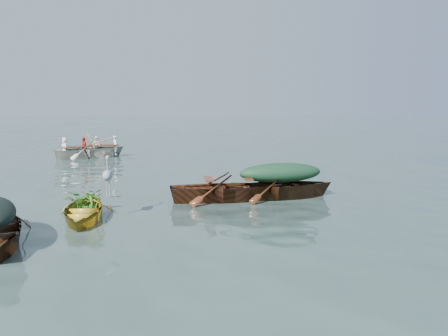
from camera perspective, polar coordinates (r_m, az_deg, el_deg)
The scene contains 11 objects.
ground at distance 10.23m, azimuth -1.57°, elevation -5.83°, with size 140.00×140.00×0.00m, color #354B45.
yellow_dinghy at distance 10.09m, azimuth -17.91°, elevation -6.45°, with size 1.20×2.78×0.73m, color gold.
green_tarp_boat at distance 11.82m, azimuth 7.34°, elevation -3.90°, with size 1.27×4.10×0.94m, color #482811.
open_wooden_boat at distance 11.43m, azimuth 0.51°, elevation -4.26°, with size 1.30×4.17×0.96m, color brown.
rowed_boat at distance 20.85m, azimuth -16.94°, elevation 1.25°, with size 1.33×4.43×1.06m, color white.
green_tarp_cover at distance 11.68m, azimuth 7.41°, elevation -0.41°, with size 0.70×2.25×0.52m, color #173823.
thwart_benches at distance 11.33m, azimuth 0.52°, elevation -1.79°, with size 0.78×2.09×0.04m, color #552313, non-canonical shape.
heron at distance 9.91m, azimuth -14.94°, elevation -1.72°, with size 0.28×0.40×0.92m, color #A1A2A9, non-canonical shape.
dinghy_weeds at distance 10.48m, azimuth -17.56°, elevation -2.17°, with size 0.70×0.90×0.60m, color #25701D.
rowers at distance 20.76m, azimuth -17.05°, elevation 3.75°, with size 1.20×3.10×0.76m, color white.
oars at distance 20.79m, azimuth -17.01°, elevation 2.79°, with size 2.60×0.60×0.06m, color brown, non-canonical shape.
Camera 1 is at (-1.35, -9.81, 2.56)m, focal length 35.00 mm.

